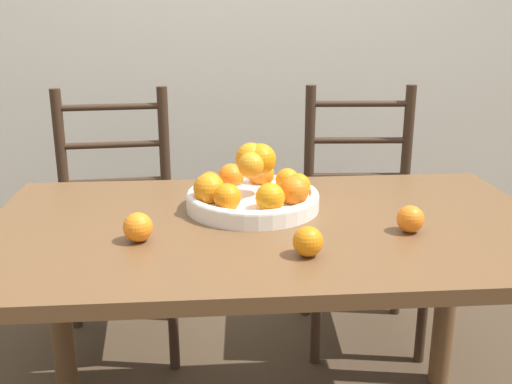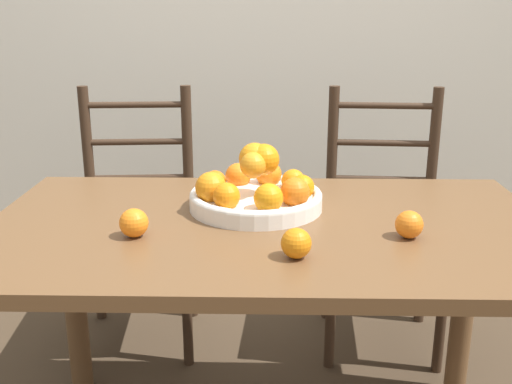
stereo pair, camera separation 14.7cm
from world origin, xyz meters
name	(u,v)px [view 2 (the right image)]	position (x,y,z in m)	size (l,w,h in m)	color
dining_table	(269,262)	(0.00, 0.00, 0.61)	(1.41, 0.81, 0.72)	brown
fruit_bowl	(257,191)	(-0.03, 0.11, 0.77)	(0.35, 0.35, 0.18)	white
orange_loose_0	(297,243)	(0.06, -0.22, 0.75)	(0.07, 0.07, 0.07)	orange
orange_loose_1	(410,224)	(0.33, -0.10, 0.75)	(0.07, 0.07, 0.07)	orange
orange_loose_2	(135,223)	(-0.31, -0.10, 0.75)	(0.07, 0.07, 0.07)	orange
chair_left	(138,224)	(-0.49, 0.69, 0.46)	(0.45, 0.43, 0.96)	#382619
chair_right	(383,226)	(0.42, 0.69, 0.46)	(0.44, 0.43, 0.96)	#382619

